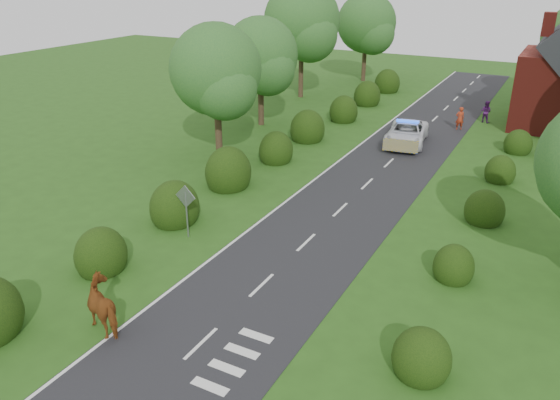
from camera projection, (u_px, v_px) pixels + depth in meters
The scene contains 14 objects.
ground at pixel (262, 286), 21.12m from camera, with size 120.00×120.00×0.00m, color #264F16.
road at pixel (384, 168), 33.26m from camera, with size 6.00×70.00×0.02m, color black.
road_markings at pixel (347, 174), 32.27m from camera, with size 4.96×70.00×0.01m.
hedgerow_left at pixel (264, 156), 33.10m from camera, with size 2.75×50.41×3.00m.
hedgerow_right at pixel (488, 202), 27.13m from camera, with size 2.10×45.78×2.10m.
tree_left_a at pixel (218, 74), 32.80m from camera, with size 5.74×5.60×8.38m.
tree_left_b at pixel (262, 59), 40.04m from camera, with size 5.74×5.60×8.07m.
tree_left_c at pixel (304, 24), 48.14m from camera, with size 6.97×6.80×10.22m.
tree_left_d at pixel (368, 26), 55.54m from camera, with size 6.15×6.00×8.89m.
road_sign at pixel (186, 204), 24.24m from camera, with size 1.06×0.08×2.53m.
cow at pixel (108, 309), 18.38m from camera, with size 1.14×2.16×1.53m, color brown.
police_van at pixel (407, 133), 37.43m from camera, with size 3.24×5.79×1.67m.
pedestrian_red at pixel (460, 118), 40.58m from camera, with size 0.63×0.42×1.74m, color #A22F17.
pedestrian_purple at pixel (486, 112), 42.49m from camera, with size 0.83×0.64×1.70m, color #451653.
Camera 1 is at (9.12, -15.59, 11.46)m, focal length 35.00 mm.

